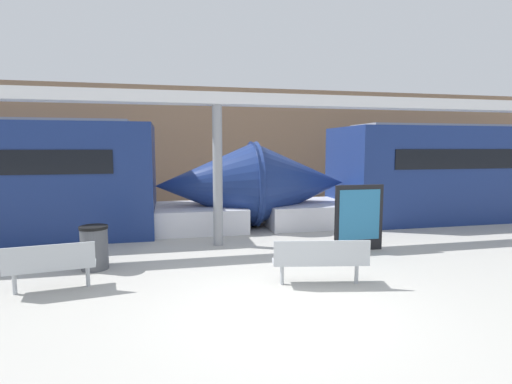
% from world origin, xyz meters
% --- Properties ---
extents(ground_plane, '(60.00, 60.00, 0.00)m').
position_xyz_m(ground_plane, '(0.00, 0.00, 0.00)').
color(ground_plane, '#B2AFA8').
extents(station_wall, '(56.00, 0.20, 5.00)m').
position_xyz_m(station_wall, '(0.00, 11.70, 2.50)').
color(station_wall, '#937051').
rests_on(station_wall, ground_plane).
extents(train_left, '(16.03, 2.93, 3.20)m').
position_xyz_m(train_left, '(8.96, 6.35, 1.50)').
color(train_left, navy).
rests_on(train_left, ground_plane).
extents(bench_near, '(1.74, 0.74, 0.84)m').
position_xyz_m(bench_near, '(0.95, 0.82, 0.49)').
color(bench_near, '#ADB2B7').
rests_on(bench_near, ground_plane).
extents(bench_far, '(1.47, 0.64, 0.84)m').
position_xyz_m(bench_far, '(-3.64, 1.53, 0.49)').
color(bench_far, '#ADB2B7').
rests_on(bench_far, ground_plane).
extents(trash_bin, '(0.56, 0.56, 0.89)m').
position_xyz_m(trash_bin, '(-3.14, 2.72, 0.45)').
color(trash_bin, '#4C4F54').
rests_on(trash_bin, ground_plane).
extents(poster_board, '(1.21, 0.07, 1.57)m').
position_xyz_m(poster_board, '(2.74, 2.91, 0.80)').
color(poster_board, black).
rests_on(poster_board, ground_plane).
extents(support_column_near, '(0.24, 0.24, 3.47)m').
position_xyz_m(support_column_near, '(-0.45, 4.16, 1.74)').
color(support_column_near, gray).
rests_on(support_column_near, ground_plane).
extents(canopy_beam, '(28.00, 0.60, 0.28)m').
position_xyz_m(canopy_beam, '(-0.45, 4.16, 3.61)').
color(canopy_beam, silver).
rests_on(canopy_beam, support_column_near).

